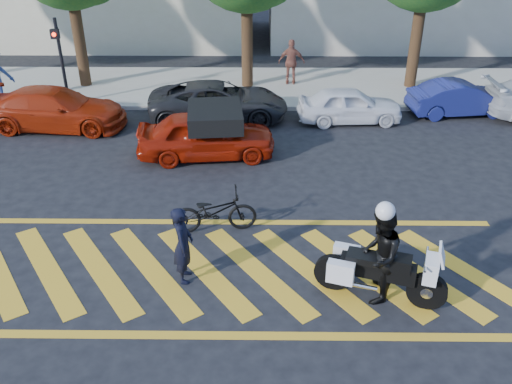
{
  "coord_description": "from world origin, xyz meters",
  "views": [
    {
      "loc": [
        0.57,
        -9.09,
        6.92
      ],
      "look_at": [
        0.46,
        1.5,
        1.05
      ],
      "focal_mm": 38.0,
      "sensor_mm": 36.0,
      "label": 1
    }
  ],
  "objects_px": {
    "police_motorcycle": "(378,271)",
    "officer_moto": "(379,256)",
    "bicycle": "(214,211)",
    "parked_mid_right": "(350,105)",
    "parked_mid_left": "(219,102)",
    "parked_right": "(460,98)",
    "red_convertible": "(206,135)",
    "parked_left": "(55,109)",
    "officer_bike": "(183,245)"
  },
  "relations": [
    {
      "from": "parked_mid_right",
      "to": "officer_bike",
      "type": "bearing_deg",
      "value": 149.28
    },
    {
      "from": "red_convertible",
      "to": "parked_left",
      "type": "xyz_separation_m",
      "value": [
        -5.19,
        2.19,
        -0.02
      ]
    },
    {
      "from": "red_convertible",
      "to": "police_motorcycle",
      "type": "bearing_deg",
      "value": -154.84
    },
    {
      "from": "red_convertible",
      "to": "parked_right",
      "type": "xyz_separation_m",
      "value": [
        8.62,
        3.59,
        -0.09
      ]
    },
    {
      "from": "officer_moto",
      "to": "parked_mid_left",
      "type": "xyz_separation_m",
      "value": [
        -3.69,
        9.39,
        -0.32
      ]
    },
    {
      "from": "parked_left",
      "to": "parked_mid_right",
      "type": "relative_size",
      "value": 1.31
    },
    {
      "from": "officer_bike",
      "to": "red_convertible",
      "type": "distance_m",
      "value": 5.88
    },
    {
      "from": "officer_bike",
      "to": "officer_moto",
      "type": "relative_size",
      "value": 0.85
    },
    {
      "from": "police_motorcycle",
      "to": "parked_mid_left",
      "type": "height_order",
      "value": "parked_mid_left"
    },
    {
      "from": "red_convertible",
      "to": "officer_moto",
      "type": "bearing_deg",
      "value": -155.01
    },
    {
      "from": "bicycle",
      "to": "parked_mid_left",
      "type": "height_order",
      "value": "parked_mid_left"
    },
    {
      "from": "parked_mid_right",
      "to": "police_motorcycle",
      "type": "bearing_deg",
      "value": 172.02
    },
    {
      "from": "red_convertible",
      "to": "parked_right",
      "type": "bearing_deg",
      "value": -73.32
    },
    {
      "from": "bicycle",
      "to": "parked_right",
      "type": "distance_m",
      "value": 11.12
    },
    {
      "from": "officer_moto",
      "to": "parked_left",
      "type": "height_order",
      "value": "officer_moto"
    },
    {
      "from": "officer_bike",
      "to": "police_motorcycle",
      "type": "height_order",
      "value": "officer_bike"
    },
    {
      "from": "parked_mid_left",
      "to": "parked_mid_right",
      "type": "bearing_deg",
      "value": -95.06
    },
    {
      "from": "officer_bike",
      "to": "parked_left",
      "type": "height_order",
      "value": "officer_bike"
    },
    {
      "from": "parked_right",
      "to": "parked_left",
      "type": "bearing_deg",
      "value": 88.35
    },
    {
      "from": "police_motorcycle",
      "to": "parked_mid_left",
      "type": "distance_m",
      "value": 10.08
    },
    {
      "from": "bicycle",
      "to": "police_motorcycle",
      "type": "xyz_separation_m",
      "value": [
        3.31,
        -2.34,
        0.1
      ]
    },
    {
      "from": "police_motorcycle",
      "to": "parked_right",
      "type": "height_order",
      "value": "parked_right"
    },
    {
      "from": "police_motorcycle",
      "to": "parked_mid_right",
      "type": "relative_size",
      "value": 0.7
    },
    {
      "from": "bicycle",
      "to": "parked_mid_right",
      "type": "bearing_deg",
      "value": -38.17
    },
    {
      "from": "police_motorcycle",
      "to": "officer_moto",
      "type": "bearing_deg",
      "value": -127.75
    },
    {
      "from": "officer_bike",
      "to": "police_motorcycle",
      "type": "xyz_separation_m",
      "value": [
        3.78,
        -0.52,
        -0.22
      ]
    },
    {
      "from": "officer_bike",
      "to": "red_convertible",
      "type": "bearing_deg",
      "value": -2.26
    },
    {
      "from": "police_motorcycle",
      "to": "parked_mid_right",
      "type": "xyz_separation_m",
      "value": [
        0.76,
        9.26,
        -0.01
      ]
    },
    {
      "from": "officer_bike",
      "to": "parked_mid_right",
      "type": "xyz_separation_m",
      "value": [
        4.54,
        8.74,
        -0.23
      ]
    },
    {
      "from": "parked_left",
      "to": "bicycle",
      "type": "bearing_deg",
      "value": -134.51
    },
    {
      "from": "officer_bike",
      "to": "parked_mid_left",
      "type": "height_order",
      "value": "officer_bike"
    },
    {
      "from": "officer_bike",
      "to": "officer_moto",
      "type": "xyz_separation_m",
      "value": [
        3.76,
        -0.54,
        0.15
      ]
    },
    {
      "from": "bicycle",
      "to": "red_convertible",
      "type": "bearing_deg",
      "value": 0.02
    },
    {
      "from": "officer_moto",
      "to": "parked_left",
      "type": "distance_m",
      "value": 12.48
    },
    {
      "from": "parked_mid_left",
      "to": "parked_mid_right",
      "type": "relative_size",
      "value": 1.34
    },
    {
      "from": "police_motorcycle",
      "to": "parked_right",
      "type": "bearing_deg",
      "value": 82.85
    },
    {
      "from": "red_convertible",
      "to": "parked_mid_right",
      "type": "xyz_separation_m",
      "value": [
        4.62,
        2.86,
        -0.09
      ]
    },
    {
      "from": "bicycle",
      "to": "police_motorcycle",
      "type": "height_order",
      "value": "police_motorcycle"
    },
    {
      "from": "police_motorcycle",
      "to": "parked_right",
      "type": "xyz_separation_m",
      "value": [
        4.76,
        9.99,
        -0.01
      ]
    },
    {
      "from": "bicycle",
      "to": "officer_moto",
      "type": "height_order",
      "value": "officer_moto"
    },
    {
      "from": "police_motorcycle",
      "to": "parked_right",
      "type": "distance_m",
      "value": 11.06
    },
    {
      "from": "officer_bike",
      "to": "red_convertible",
      "type": "xyz_separation_m",
      "value": [
        -0.09,
        5.88,
        -0.15
      ]
    },
    {
      "from": "parked_left",
      "to": "officer_moto",
      "type": "bearing_deg",
      "value": -130.67
    },
    {
      "from": "red_convertible",
      "to": "parked_right",
      "type": "relative_size",
      "value": 1.11
    },
    {
      "from": "parked_left",
      "to": "parked_mid_left",
      "type": "xyz_separation_m",
      "value": [
        5.34,
        0.78,
        -0.01
      ]
    },
    {
      "from": "red_convertible",
      "to": "parked_mid_right",
      "type": "height_order",
      "value": "red_convertible"
    },
    {
      "from": "parked_mid_right",
      "to": "parked_left",
      "type": "bearing_deg",
      "value": 90.63
    },
    {
      "from": "officer_bike",
      "to": "parked_right",
      "type": "bearing_deg",
      "value": -45.11
    },
    {
      "from": "officer_moto",
      "to": "parked_right",
      "type": "bearing_deg",
      "value": 172.79
    },
    {
      "from": "bicycle",
      "to": "police_motorcycle",
      "type": "relative_size",
      "value": 0.79
    }
  ]
}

